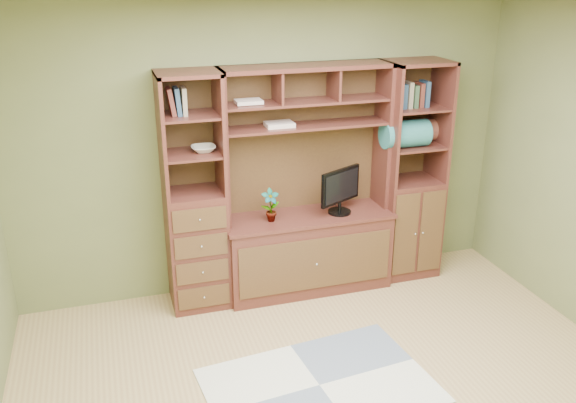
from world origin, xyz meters
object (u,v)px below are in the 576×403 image
object	(u,v)px
left_tower	(194,194)
center_hutch	(308,184)
monitor	(340,183)
right_tower	(411,172)

from	to	relation	value
left_tower	center_hutch	bearing A→B (deg)	-2.29
center_hutch	monitor	world-z (taller)	center_hutch
right_tower	monitor	world-z (taller)	right_tower
left_tower	monitor	size ratio (longest dim) A/B	3.57
right_tower	monitor	size ratio (longest dim) A/B	3.57
right_tower	monitor	bearing A→B (deg)	-174.17
left_tower	monitor	xyz separation A→B (m)	(1.29, -0.07, -0.01)
center_hutch	right_tower	xyz separation A→B (m)	(1.02, 0.04, 0.00)
monitor	center_hutch	bearing A→B (deg)	146.44
left_tower	right_tower	bearing A→B (deg)	0.00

